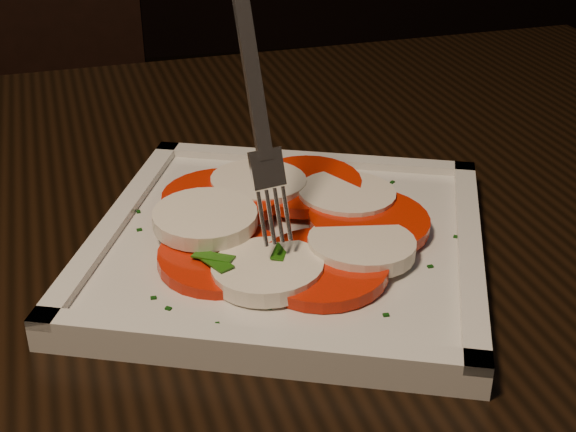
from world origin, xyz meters
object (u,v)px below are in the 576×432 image
object	(u,v)px
chair	(18,126)
plate	(288,246)
fork	(249,84)
table	(164,352)

from	to	relation	value
chair	plate	world-z (taller)	chair
chair	fork	xyz separation A→B (m)	(0.23, -0.85, 0.34)
fork	plate	bearing A→B (deg)	-2.26
table	plate	distance (m)	0.14
table	chair	distance (m)	0.83
plate	fork	size ratio (longest dim) A/B	1.42
chair	plate	xyz separation A→B (m)	(0.25, -0.84, 0.22)
plate	fork	world-z (taller)	fork
table	plate	size ratio (longest dim) A/B	4.98
table	plate	xyz separation A→B (m)	(0.09, -0.04, 0.11)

